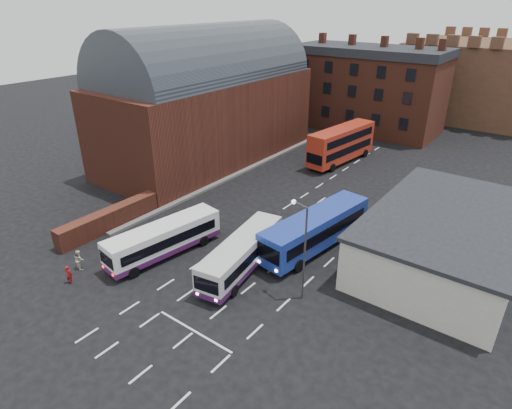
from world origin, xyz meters
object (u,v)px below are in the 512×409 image
Objects in this scene: bus_red_double at (341,144)px; street_lamp at (302,243)px; bus_white_outbound at (164,238)px; bus_blue at (316,228)px; pedestrian_red at (69,274)px; pedestrian_beige at (79,259)px; bus_white_inbound at (242,252)px.

bus_red_double is 1.60× the size of street_lamp.
bus_white_outbound is 12.12m from bus_blue.
pedestrian_red is at bearing -102.71° from bus_white_outbound.
street_lamp is 4.90× the size of pedestrian_red.
bus_red_double is 7.81× the size of pedestrian_red.
bus_blue is 7.04m from street_lamp.
bus_red_double is (-7.66, 19.75, 0.52)m from bus_blue.
bus_blue reaches higher than pedestrian_beige.
pedestrian_red is (-8.88, -8.71, -0.81)m from bus_white_inbound.
bus_red_double reaches higher than pedestrian_red.
street_lamp reaches higher than pedestrian_beige.
bus_white_inbound is 12.47m from pedestrian_red.
bus_red_double is (-4.86, 25.80, 0.80)m from bus_white_inbound.
street_lamp is 17.02m from pedestrian_beige.
pedestrian_beige is at bearing 54.28° from bus_blue.
street_lamp is at bearing -141.15° from pedestrian_beige.
street_lamp reaches higher than bus_white_inbound.
bus_red_double is at bearing 111.14° from street_lamp.
bus_white_outbound is 0.88× the size of bus_red_double.
bus_white_inbound reaches higher than pedestrian_red.
bus_red_double is 34.78m from pedestrian_red.
bus_blue reaches higher than bus_white_inbound.
bus_white_inbound is at bearing 26.58° from bus_white_outbound.
bus_blue is at bearing 110.94° from street_lamp.
street_lamp is at bearing -167.14° from pedestrian_red.
street_lamp is at bearing 169.45° from bus_white_inbound.
bus_white_outbound reaches higher than pedestrian_beige.
bus_white_inbound is at bearing 73.31° from bus_blue.
pedestrian_beige is at bearing -154.86° from street_lamp.
bus_white_inbound reaches higher than pedestrian_beige.
bus_blue is 1.03× the size of bus_red_double.
bus_white_outbound is 1.41× the size of street_lamp.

